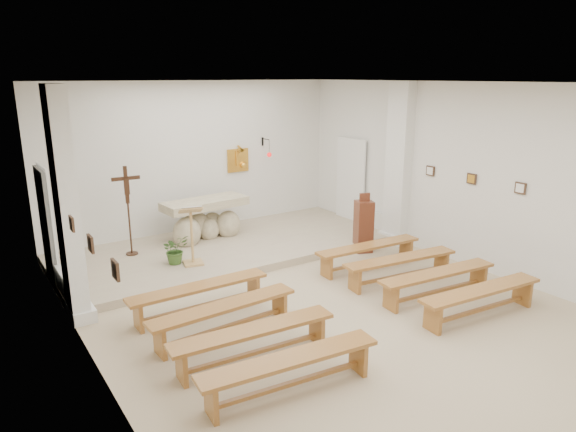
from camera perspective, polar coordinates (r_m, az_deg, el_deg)
ground at (r=8.28m, az=4.93°, el=-10.52°), size 7.00×10.00×0.00m
wall_left at (r=6.18m, az=-20.86°, el=-3.15°), size 0.02×10.00×3.50m
wall_right at (r=10.20m, az=20.71°, el=3.89°), size 0.02×10.00×3.50m
wall_back at (r=11.89m, az=-10.14°, el=6.16°), size 7.00×0.02×3.50m
ceiling at (r=7.45m, az=5.57°, el=14.41°), size 7.00×10.00×0.02m
sanctuary_platform at (r=10.98m, az=-6.55°, el=-3.49°), size 6.98×3.00×0.15m
pilaster_left at (r=8.10m, az=-23.38°, el=0.84°), size 0.26×0.55×3.50m
pilaster_right at (r=11.36m, az=12.17°, el=5.63°), size 0.26×0.55×3.50m
gold_wall_relief at (r=12.33m, az=-5.58°, el=6.18°), size 0.55×0.04×0.55m
sanctuary_lamp at (r=12.44m, az=-2.19°, el=7.06°), size 0.11×0.36×0.44m
station_frame_left_front at (r=5.46m, az=-18.64°, el=-5.69°), size 0.03×0.20×0.20m
station_frame_left_mid at (r=6.38m, az=-21.09°, el=-2.89°), size 0.03×0.20×0.20m
station_frame_left_rear at (r=7.32m, az=-22.90°, el=-0.79°), size 0.03×0.20×0.20m
station_frame_right_front at (r=9.76m, az=24.41°, el=2.84°), size 0.03×0.20×0.20m
station_frame_right_mid at (r=10.30m, az=19.73°, el=3.92°), size 0.03×0.20×0.20m
station_frame_right_rear at (r=10.91m, az=15.54°, el=4.86°), size 0.03×0.20×0.20m
radiator_left at (r=9.19m, az=-23.62°, el=-7.27°), size 0.10×0.85×0.52m
radiator_right at (r=12.21m, az=9.63°, el=-0.70°), size 0.10×0.85×0.52m
altar at (r=11.33m, az=-9.22°, el=-0.66°), size 1.90×0.89×0.95m
lectern at (r=9.74m, az=-10.63°, el=-2.09°), size 0.48×0.43×1.17m
crucifix_stand at (r=10.46m, az=-17.36°, el=1.25°), size 0.54×0.23×1.78m
potted_plant at (r=9.95m, az=-12.44°, el=-3.66°), size 0.57×0.52×0.55m
donation_pedestal at (r=10.85m, az=8.39°, el=-1.11°), size 0.44×0.44×1.26m
bench_left_front at (r=8.15m, az=-9.84°, el=-8.36°), size 2.24×0.37×0.47m
bench_right_front at (r=9.99m, az=8.93°, el=-3.82°), size 2.26×0.50×0.47m
bench_left_second at (r=7.46m, az=-7.14°, el=-10.58°), size 2.25×0.45×0.47m
bench_right_second at (r=9.43m, az=12.39°, el=-5.17°), size 2.27×0.65×0.47m
bench_left_third at (r=6.80m, az=-3.84°, el=-13.22°), size 2.26×0.53×0.47m
bench_right_third at (r=8.91m, az=16.28°, el=-6.66°), size 2.27×0.59×0.47m
bench_left_fourth at (r=6.18m, az=0.23°, el=-16.34°), size 2.27×0.59×0.47m
bench_right_fourth at (r=8.45m, az=20.65°, el=-8.29°), size 2.27×0.57×0.47m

